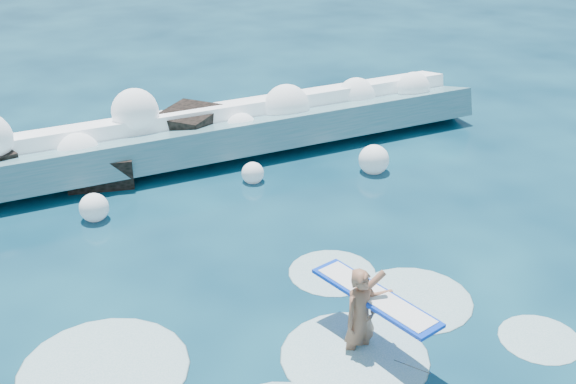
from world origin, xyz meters
name	(u,v)px	position (x,y,z in m)	size (l,w,h in m)	color
ground	(260,314)	(0.00, 0.00, 0.00)	(200.00, 200.00, 0.00)	#072439
breaking_wave	(196,137)	(1.34, 7.30, 0.48)	(16.02, 2.58, 1.38)	teal
rock_cluster	(78,159)	(-1.69, 7.45, 0.38)	(8.02, 3.05, 1.20)	black
surfer_with_board	(364,314)	(1.15, -1.57, 0.67)	(1.21, 2.97, 1.80)	#955F45
wave_spray	(185,125)	(1.06, 7.23, 0.90)	(14.41, 4.57, 1.94)	white
surf_foam	(283,348)	(-0.05, -1.03, 0.00)	(8.87, 5.06, 0.14)	silver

